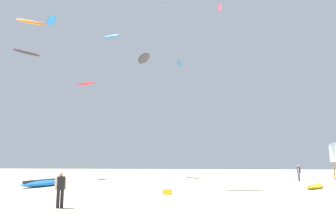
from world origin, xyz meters
The scene contains 13 objects.
person_foreground centered at (-3.07, 3.29, 0.93)m, with size 0.41×0.40×1.60m.
person_midground centered at (12.89, 21.98, 0.93)m, with size 0.36×0.50×1.60m.
kite_grounded_near centered at (-9.38, 14.00, 0.27)m, with size 2.35×4.89×0.60m.
kite_grounded_mid centered at (11.62, 14.19, 0.18)m, with size 2.56×2.97×0.39m.
cooler_box centered at (1.13, 9.27, 0.16)m, with size 0.56×0.36×0.32m, color yellow.
kite_aloft_0 centered at (-18.38, 25.25, 15.44)m, with size 2.86×3.36×0.54m.
kite_aloft_1 centered at (-15.46, 25.43, 19.70)m, with size 2.67×3.37×0.38m.
kite_aloft_2 centered at (6.51, 34.10, 24.84)m, with size 0.92×2.63×0.59m.
kite_aloft_3 centered at (-9.81, 33.04, 20.51)m, with size 3.18×1.73×0.76m.
kite_aloft_4 centered at (-4.05, 28.95, 15.46)m, with size 2.96×4.50×0.77m.
kite_aloft_5 centered at (-12.72, 16.16, 15.14)m, with size 2.51×1.93×0.65m.
kite_aloft_7 centered at (-10.60, 25.68, 11.36)m, with size 2.80×1.85×0.35m.
kite_aloft_8 centered at (-0.01, 40.18, 18.16)m, with size 0.96×2.93×0.64m.
Camera 1 is at (3.14, -10.50, 2.13)m, focal length 33.37 mm.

